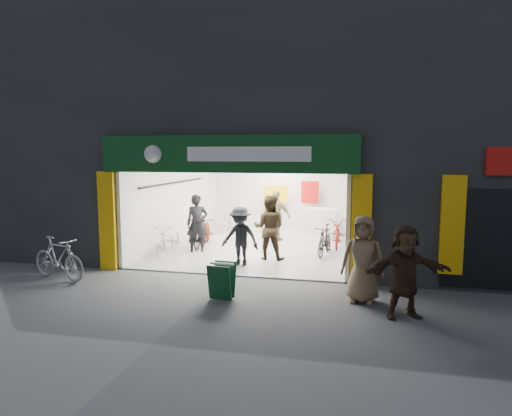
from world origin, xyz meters
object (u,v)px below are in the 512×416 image
(bike_left_front, at_px, (169,239))
(bike_right_front, at_px, (325,240))
(pedestrian_near, at_px, (363,259))
(sandwich_board, at_px, (222,280))
(parked_bike, at_px, (59,258))

(bike_left_front, height_order, bike_right_front, bike_right_front)
(pedestrian_near, bearing_deg, sandwich_board, -165.15)
(bike_right_front, relative_size, sandwich_board, 2.03)
(sandwich_board, bearing_deg, bike_right_front, 72.34)
(parked_bike, xyz_separation_m, pedestrian_near, (7.20, -0.03, 0.37))
(bike_left_front, relative_size, parked_bike, 0.96)
(bike_right_front, relative_size, parked_bike, 0.88)
(bike_left_front, relative_size, bike_right_front, 1.09)
(bike_left_front, bearing_deg, parked_bike, -114.44)
(parked_bike, relative_size, pedestrian_near, 0.97)
(bike_right_front, height_order, sandwich_board, bike_right_front)
(pedestrian_near, bearing_deg, bike_left_front, 154.48)
(bike_right_front, relative_size, pedestrian_near, 0.86)
(pedestrian_near, height_order, sandwich_board, pedestrian_near)
(bike_left_front, height_order, pedestrian_near, pedestrian_near)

